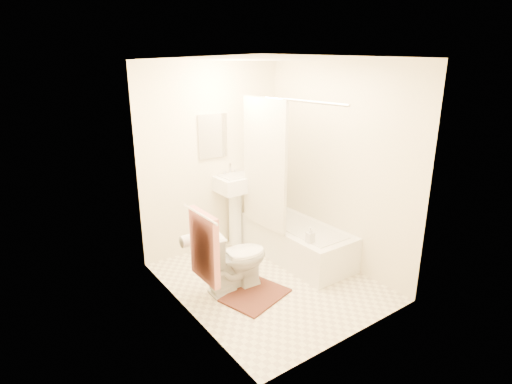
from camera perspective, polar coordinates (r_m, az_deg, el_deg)
floor at (r=4.65m, az=1.84°, el=-12.62°), size 2.40×2.40×0.00m
ceiling at (r=4.02m, az=2.18°, el=18.47°), size 2.40×2.40×0.00m
wall_back at (r=5.15m, az=-6.17°, el=4.70°), size 2.00×0.02×2.40m
wall_left at (r=3.68m, az=-10.46°, el=-0.68°), size 0.02×2.40×2.40m
wall_right at (r=4.83m, az=11.47°, el=3.60°), size 0.02×2.40×2.40m
mirror at (r=5.08m, az=-6.17°, el=7.96°), size 0.40×0.03×0.55m
curtain_rod at (r=4.30m, az=4.53°, el=13.03°), size 0.03×1.70×0.03m
shower_curtain at (r=4.73m, az=1.20°, el=3.91°), size 0.04×0.80×1.55m
towel_bar at (r=3.52m, az=-8.03°, el=-3.15°), size 0.02×0.60×0.02m
towel at (r=3.65m, az=-7.40°, el=-7.76°), size 0.06×0.45×0.66m
toilet_paper at (r=3.99m, az=-9.91°, el=-6.91°), size 0.11×0.12×0.12m
toilet at (r=4.35m, az=-3.03°, el=-9.46°), size 0.75×0.45×0.72m
sink at (r=5.35m, az=-2.87°, el=-2.23°), size 0.54×0.44×1.06m
bathtub at (r=5.13m, az=5.75°, el=-6.94°), size 0.67×1.54×0.43m
bath_mat at (r=4.37m, az=-0.05°, el=-14.54°), size 0.77×0.66×0.02m
soap_bottle at (r=4.54m, az=7.74°, el=-6.11°), size 0.09×0.09×0.18m
scrub_brush at (r=5.44m, az=2.08°, el=-2.74°), size 0.13×0.22×0.04m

